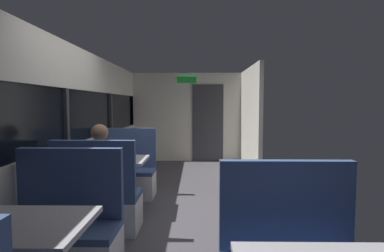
{
  "coord_description": "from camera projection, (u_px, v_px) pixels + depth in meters",
  "views": [
    {
      "loc": [
        0.26,
        -4.03,
        1.5
      ],
      "look_at": [
        0.15,
        3.44,
        0.97
      ],
      "focal_mm": 29.42,
      "sensor_mm": 36.0,
      "label": 1
    }
  ],
  "objects": [
    {
      "name": "dining_table_mid_window",
      "position": [
        114.0,
        166.0,
        4.35
      ],
      "size": [
        0.9,
        0.7,
        0.74
      ],
      "color": "#9E9EA3",
      "rests_on": "ground_plane"
    },
    {
      "name": "bench_near_window_facing_entry",
      "position": [
        64.0,
        239.0,
        2.73
      ],
      "size": [
        0.95,
        0.5,
        1.1
      ],
      "color": "silver",
      "rests_on": "ground_plane"
    },
    {
      "name": "ground_plane",
      "position": [
        177.0,
        219.0,
        4.13
      ],
      "size": [
        3.3,
        9.2,
        0.02
      ],
      "primitive_type": "cube",
      "color": "#423F44"
    },
    {
      "name": "carriage_window_panel_left",
      "position": [
        65.0,
        134.0,
        4.07
      ],
      "size": [
        0.09,
        8.48,
        2.3
      ],
      "color": "beige",
      "rests_on": "ground_plane"
    },
    {
      "name": "bench_mid_window_facing_entry",
      "position": [
        125.0,
        176.0,
        5.07
      ],
      "size": [
        0.95,
        0.5,
        1.1
      ],
      "color": "silver",
      "rests_on": "ground_plane"
    },
    {
      "name": "seated_passenger",
      "position": [
        100.0,
        185.0,
        3.74
      ],
      "size": [
        0.47,
        0.55,
        1.26
      ],
      "color": "#26262D",
      "rests_on": "ground_plane"
    },
    {
      "name": "carriage_aisle_panel_right",
      "position": [
        250.0,
        119.0,
        7.02
      ],
      "size": [
        0.08,
        2.4,
        2.3
      ],
      "primitive_type": "cube",
      "color": "beige",
      "rests_on": "ground_plane"
    },
    {
      "name": "carriage_end_bulkhead",
      "position": [
        189.0,
        118.0,
        8.23
      ],
      "size": [
        2.9,
        0.11,
        2.3
      ],
      "color": "beige",
      "rests_on": "ground_plane"
    },
    {
      "name": "bench_mid_window_facing_end",
      "position": [
        98.0,
        204.0,
        3.68
      ],
      "size": [
        0.95,
        0.5,
        1.1
      ],
      "color": "silver",
      "rests_on": "ground_plane"
    },
    {
      "name": "dining_table_near_window",
      "position": [
        17.0,
        238.0,
        2.01
      ],
      "size": [
        0.9,
        0.7,
        0.74
      ],
      "color": "#9E9EA3",
      "rests_on": "ground_plane"
    }
  ]
}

